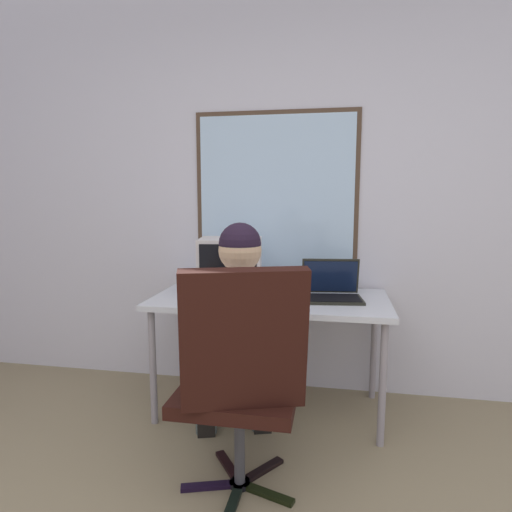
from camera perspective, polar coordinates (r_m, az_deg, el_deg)
The scene contains 8 objects.
wall_rear at distance 2.99m, azimuth 5.27°, elevation 9.38°, with size 5.84×0.08×2.85m.
desk at distance 2.69m, azimuth 1.86°, elevation -6.65°, with size 1.42×0.69×0.73m.
office_chair at distance 1.90m, azimuth -1.91°, elevation -14.90°, with size 0.59×0.62×1.08m.
person_seated at distance 2.15m, azimuth -2.37°, elevation -10.93°, with size 0.66×0.88×1.23m.
crt_monitor at distance 2.69m, azimuth -3.36°, elevation -0.76°, with size 0.41×0.35×0.36m.
laptop at distance 2.67m, azimuth 9.83°, elevation -4.17°, with size 0.38×0.32×0.23m.
wine_glass at distance 2.47m, azimuth 4.04°, elevation -4.35°, with size 0.08×0.08×0.14m.
desk_speaker at distance 2.77m, azimuth 4.73°, elevation -3.20°, with size 0.07×0.07×0.16m.
Camera 1 is at (0.27, -0.53, 1.35)m, focal length 30.59 mm.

